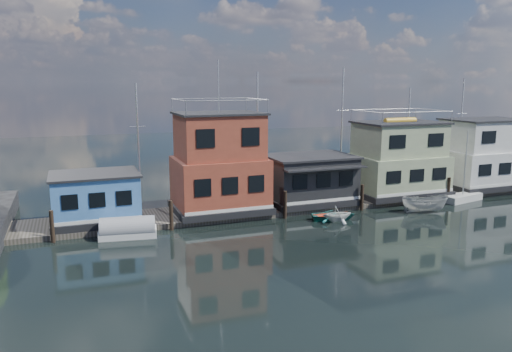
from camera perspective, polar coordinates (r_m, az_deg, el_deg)
name	(u,v)px	position (r m, az deg, el deg)	size (l,w,h in m)	color
ground	(399,248)	(33.89, 16.03, -7.95)	(160.00, 160.00, 0.00)	black
dock	(314,204)	(43.62, 6.66, -3.15)	(48.00, 5.00, 0.40)	#595147
houseboat_blue	(96,198)	(38.55, -17.84, -2.39)	(6.40, 4.90, 3.66)	black
houseboat_red	(219,165)	(39.71, -4.20, 1.27)	(7.40, 5.90, 11.86)	black
houseboat_dark	(310,179)	(42.90, 6.14, -0.34)	(7.40, 6.10, 4.06)	black
houseboat_green	(398,160)	(47.41, 15.93, 1.75)	(8.40, 5.90, 7.03)	black
houseboat_white	(483,155)	(53.93, 24.53, 2.23)	(8.40, 5.90, 6.66)	black
pilings	(327,201)	(40.85, 8.06, -2.84)	(42.28, 0.28, 2.20)	#2D2116
background_masts	(330,133)	(50.15, 8.51, 4.83)	(36.40, 0.16, 12.00)	silver
motorboat	(425,204)	(43.37, 18.74, -3.01)	(1.43, 3.80, 1.47)	beige
tarp_runabout	(128,229)	(35.75, -14.43, -5.91)	(4.06, 2.10, 1.57)	white
red_kayak	(330,216)	(39.87, 8.49, -4.51)	(0.42, 0.42, 2.89)	#B72913
dinghy_teal	(333,216)	(39.41, 8.85, -4.49)	(2.43, 3.40, 0.70)	#227F7A
dinghy_white	(337,214)	(38.89, 9.27, -4.29)	(2.05, 2.37, 1.25)	white
day_sailer	(463,197)	(48.69, 22.54, -2.22)	(4.23, 2.17, 6.37)	beige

